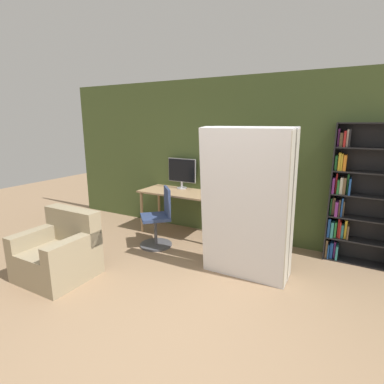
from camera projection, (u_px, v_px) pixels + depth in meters
ground_plane at (160, 348)px, 2.68m from camera, size 16.00×16.00×0.00m
wall_back at (260, 161)px, 4.88m from camera, size 8.00×0.06×2.70m
desk at (180, 197)px, 5.33m from camera, size 1.44×0.67×0.78m
monitor at (182, 172)px, 5.47m from camera, size 0.57×0.18×0.56m
office_chair at (159, 222)px, 4.83m from camera, size 0.62×0.62×0.96m
bookshelf at (354, 197)px, 4.20m from camera, size 0.81×0.29×1.97m
mattress_near at (245, 207)px, 3.65m from camera, size 1.08×0.36×1.93m
mattress_far at (251, 202)px, 3.87m from camera, size 1.08×0.32×1.93m
armchair at (60, 252)px, 3.89m from camera, size 0.85×0.80×0.85m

